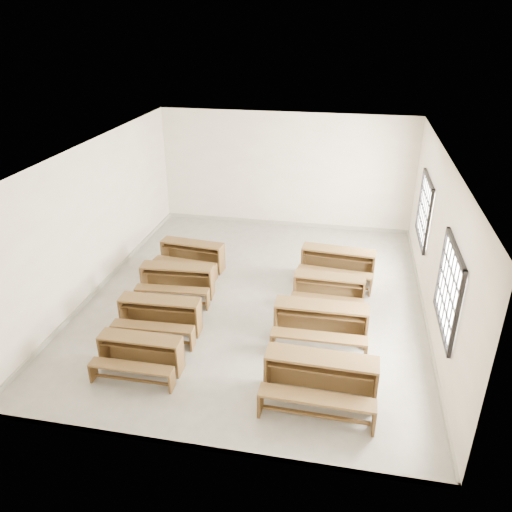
% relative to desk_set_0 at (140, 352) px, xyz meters
% --- Properties ---
extents(room, '(8.50, 8.50, 3.20)m').
position_rel_desk_set_0_xyz_m(room, '(1.55, 2.74, 1.77)').
color(room, gray).
rests_on(room, ground).
extents(desk_set_0, '(1.41, 0.74, 0.64)m').
position_rel_desk_set_0_xyz_m(desk_set_0, '(0.00, 0.00, 0.00)').
color(desk_set_0, brown).
rests_on(desk_set_0, ground).
extents(desk_set_1, '(1.56, 0.85, 0.69)m').
position_rel_desk_set_0_xyz_m(desk_set_1, '(-0.09, 1.15, 0.03)').
color(desk_set_1, brown).
rests_on(desk_set_1, ground).
extents(desk_set_2, '(1.60, 0.91, 0.69)m').
position_rel_desk_set_0_xyz_m(desk_set_2, '(-0.22, 2.52, 0.03)').
color(desk_set_2, brown).
rests_on(desk_set_2, ground).
extents(desk_set_3, '(1.58, 0.93, 0.68)m').
position_rel_desk_set_0_xyz_m(desk_set_3, '(-0.29, 3.79, 0.02)').
color(desk_set_3, brown).
rests_on(desk_set_3, ground).
extents(desk_set_4, '(1.76, 0.95, 0.78)m').
position_rel_desk_set_0_xyz_m(desk_set_4, '(3.05, -0.16, 0.09)').
color(desk_set_4, brown).
rests_on(desk_set_4, ground).
extents(desk_set_5, '(1.71, 0.90, 0.76)m').
position_rel_desk_set_0_xyz_m(desk_set_5, '(2.93, 1.40, 0.08)').
color(desk_set_5, brown).
rests_on(desk_set_5, ground).
extents(desk_set_6, '(1.48, 0.79, 0.66)m').
position_rel_desk_set_0_xyz_m(desk_set_6, '(3.00, 2.77, 0.01)').
color(desk_set_6, brown).
rests_on(desk_set_6, ground).
extents(desk_set_7, '(1.72, 1.00, 0.74)m').
position_rel_desk_set_0_xyz_m(desk_set_7, '(3.12, 3.91, 0.06)').
color(desk_set_7, brown).
rests_on(desk_set_7, ground).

